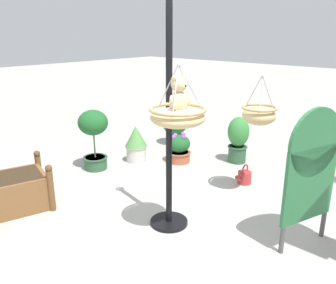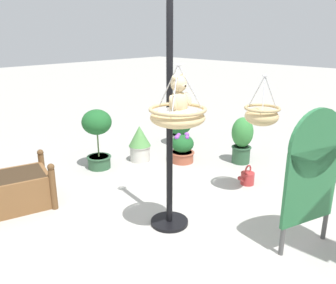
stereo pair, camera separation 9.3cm
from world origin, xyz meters
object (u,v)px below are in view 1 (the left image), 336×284
hanging_basket_left_high (259,115)px  potted_plant_tall_leafy (238,139)px  potted_plant_flowering_red (136,143)px  watering_can (244,177)px  hanging_basket_with_teddy (178,116)px  display_sign_board (312,167)px  potted_plant_fern_front (179,148)px  wooden_planter_box (13,191)px  teddy_bear (180,98)px  display_pole_central (169,158)px  potted_plant_small_succulent (175,126)px  potted_plant_conical_shrub (94,134)px

hanging_basket_left_high → potted_plant_tall_leafy: (-0.99, -0.85, -0.72)m
potted_plant_flowering_red → watering_can: 1.94m
hanging_basket_with_teddy → display_sign_board: (-0.79, 1.08, -0.49)m
potted_plant_fern_front → display_sign_board: size_ratio=0.34×
wooden_planter_box → potted_plant_fern_front: 2.71m
potted_plant_tall_leafy → watering_can: size_ratio=2.28×
teddy_bear → potted_plant_fern_front: size_ratio=0.80×
wooden_planter_box → hanging_basket_left_high: bearing=138.5°
display_pole_central → potted_plant_flowering_red: bearing=-122.9°
potted_plant_tall_leafy → potted_plant_small_succulent: potted_plant_tall_leafy is taller
potted_plant_fern_front → hanging_basket_left_high: bearing=78.9°
teddy_bear → potted_plant_tall_leafy: teddy_bear is taller
teddy_bear → potted_plant_fern_front: bearing=-139.8°
hanging_basket_with_teddy → hanging_basket_left_high: hanging_basket_with_teddy is taller
teddy_bear → potted_plant_small_succulent: 3.54m
display_pole_central → hanging_basket_with_teddy: (0.15, 0.25, 0.55)m
wooden_planter_box → potted_plant_flowering_red: (-2.21, -0.10, 0.08)m
teddy_bear → wooden_planter_box: bearing=-66.0°
hanging_basket_left_high → display_sign_board: 1.21m
hanging_basket_left_high → potted_plant_fern_front: (-0.32, -1.61, -0.90)m
potted_plant_small_succulent → potted_plant_conical_shrub: (1.87, -0.10, 0.22)m
teddy_bear → watering_can: bearing=-173.5°
display_pole_central → potted_plant_flowering_red: display_pole_central is taller
display_sign_board → wooden_planter_box: bearing=-61.2°
potted_plant_tall_leafy → potted_plant_conical_shrub: 2.41m
hanging_basket_left_high → wooden_planter_box: hanging_basket_left_high is taller
hanging_basket_left_high → display_sign_board: hanging_basket_left_high is taller
display_sign_board → watering_can: display_sign_board is taller
hanging_basket_left_high → potted_plant_flowering_red: bearing=-86.2°
wooden_planter_box → watering_can: wooden_planter_box is taller
teddy_bear → hanging_basket_left_high: (-1.47, 0.10, -0.40)m
watering_can → display_pole_central: bearing=-2.6°
potted_plant_small_succulent → hanging_basket_with_teddy: bearing=41.4°
wooden_planter_box → display_sign_board: display_sign_board is taller
display_pole_central → hanging_basket_left_high: 1.41m
hanging_basket_with_teddy → potted_plant_flowering_red: (-1.32, -2.06, -1.05)m
potted_plant_tall_leafy → display_sign_board: (1.67, 1.82, 0.46)m
hanging_basket_with_teddy → wooden_planter_box: (0.89, -1.97, -1.13)m
display_sign_board → potted_plant_fern_front: bearing=-111.2°
potted_plant_fern_front → potted_plant_flowering_red: size_ratio=0.81×
potted_plant_fern_front → potted_plant_conical_shrub: size_ratio=0.51×
hanging_basket_left_high → potted_plant_conical_shrub: bearing=-70.7°
potted_plant_flowering_red → potted_plant_tall_leafy: 1.75m
display_pole_central → watering_can: bearing=177.4°
display_pole_central → hanging_basket_left_high: size_ratio=4.06×
hanging_basket_left_high → potted_plant_small_succulent: (-1.03, -2.32, -0.77)m
hanging_basket_left_high → display_sign_board: size_ratio=0.43×
watering_can → teddy_bear: bearing=6.5°
display_pole_central → hanging_basket_with_teddy: display_pole_central is taller
teddy_bear → potted_plant_small_succulent: size_ratio=0.60×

